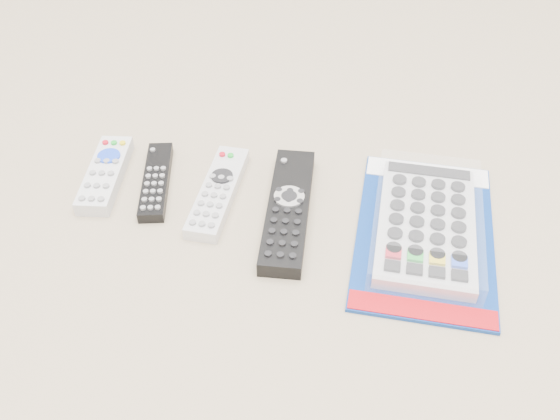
# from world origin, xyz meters

# --- Properties ---
(remote_small_grey) EXTENTS (0.06, 0.16, 0.02)m
(remote_small_grey) POSITION_xyz_m (-0.24, 0.03, 0.01)
(remote_small_grey) COLOR #B7B7B9
(remote_small_grey) RESTS_ON ground
(remote_slim_black) EXTENTS (0.06, 0.16, 0.02)m
(remote_slim_black) POSITION_xyz_m (-0.16, 0.03, 0.01)
(remote_slim_black) COLOR black
(remote_slim_black) RESTS_ON ground
(remote_silver_dvd) EXTENTS (0.06, 0.18, 0.02)m
(remote_silver_dvd) POSITION_xyz_m (-0.07, 0.02, 0.01)
(remote_silver_dvd) COLOR silver
(remote_silver_dvd) RESTS_ON ground
(remote_large_black) EXTENTS (0.06, 0.23, 0.02)m
(remote_large_black) POSITION_xyz_m (0.03, -0.00, 0.01)
(remote_large_black) COLOR black
(remote_large_black) RESTS_ON ground
(jumbo_remote_packaged) EXTENTS (0.19, 0.30, 0.04)m
(jumbo_remote_packaged) POSITION_xyz_m (0.21, -0.01, 0.02)
(jumbo_remote_packaged) COLOR navy
(jumbo_remote_packaged) RESTS_ON ground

